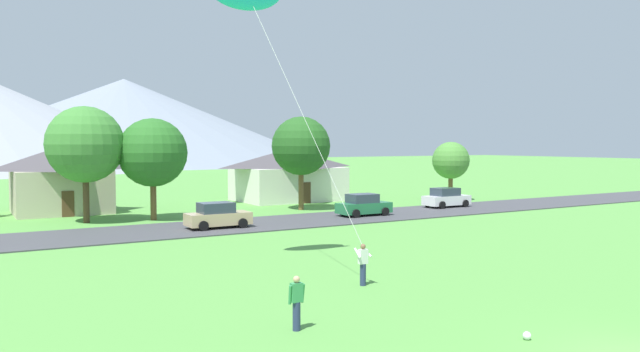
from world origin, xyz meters
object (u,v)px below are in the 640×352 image
at_px(parked_car_tan_mid_east, 218,216).
at_px(house_left_center, 61,178).
at_px(parked_car_white_mid_west, 446,198).
at_px(soccer_ball, 527,336).
at_px(house_leftmost, 288,174).
at_px(tree_right_of_center, 301,146).
at_px(parked_car_green_west_end, 363,205).
at_px(tree_left_of_center, 451,161).
at_px(tree_center, 153,153).
at_px(tree_near_left, 85,145).
at_px(watcher_person, 297,302).

bearing_deg(parked_car_tan_mid_east, house_left_center, 115.82).
distance_m(parked_car_white_mid_west, soccer_ball, 36.50).
xyz_separation_m(house_leftmost, soccer_ball, (-14.31, -41.86, -2.51)).
bearing_deg(tree_right_of_center, house_left_center, 155.80).
bearing_deg(parked_car_green_west_end, tree_left_of_center, 23.47).
distance_m(parked_car_white_mid_west, parked_car_tan_mid_east, 22.16).
relative_size(house_leftmost, house_left_center, 1.35).
bearing_deg(tree_right_of_center, parked_car_tan_mid_east, -144.72).
bearing_deg(tree_center, tree_left_of_center, 0.64).
height_order(tree_near_left, tree_right_of_center, tree_near_left).
height_order(house_leftmost, parked_car_green_west_end, house_leftmost).
bearing_deg(parked_car_green_west_end, watcher_person, -128.82).
height_order(watcher_person, soccer_ball, watcher_person).
xyz_separation_m(parked_car_green_west_end, soccer_ball, (-13.02, -26.95, -0.75)).
xyz_separation_m(tree_center, watcher_person, (-3.79, -28.93, -4.08)).
xyz_separation_m(house_left_center, soccer_ball, (6.61, -41.57, -2.68)).
bearing_deg(parked_car_green_west_end, tree_right_of_center, 105.46).
bearing_deg(parked_car_white_mid_west, watcher_person, -139.24).
bearing_deg(parked_car_tan_mid_east, tree_right_of_center, 35.28).
xyz_separation_m(tree_left_of_center, tree_right_of_center, (-16.78, 0.13, 1.47)).
xyz_separation_m(house_leftmost, watcher_person, (-19.60, -37.68, -1.75)).
bearing_deg(tree_center, parked_car_white_mid_west, -10.85).
xyz_separation_m(watcher_person, soccer_ball, (5.29, -4.18, -0.76)).
xyz_separation_m(house_leftmost, tree_near_left, (-20.36, -7.90, 2.93)).
xyz_separation_m(house_leftmost, house_left_center, (-20.92, -0.29, 0.18)).
height_order(tree_right_of_center, parked_car_white_mid_west, tree_right_of_center).
bearing_deg(house_leftmost, tree_center, -151.05).
distance_m(house_leftmost, house_left_center, 20.93).
xyz_separation_m(tree_left_of_center, soccer_ball, (-27.98, -33.44, -3.82)).
relative_size(tree_near_left, tree_center, 1.11).
distance_m(tree_center, soccer_ball, 33.50).
bearing_deg(house_left_center, parked_car_white_mid_west, -24.01).
relative_size(tree_left_of_center, parked_car_green_west_end, 1.37).
relative_size(house_leftmost, watcher_person, 6.24).
bearing_deg(tree_near_left, parked_car_white_mid_west, -10.81).
bearing_deg(parked_car_tan_mid_east, soccer_ball, -91.78).
distance_m(house_leftmost, parked_car_tan_mid_east, 20.73).
height_order(tree_near_left, parked_car_green_west_end, tree_near_left).
bearing_deg(tree_right_of_center, parked_car_green_west_end, -74.54).
xyz_separation_m(tree_right_of_center, parked_car_green_west_end, (1.83, -6.62, -4.54)).
relative_size(house_leftmost, parked_car_tan_mid_east, 2.48).
distance_m(tree_near_left, watcher_person, 30.15).
height_order(house_leftmost, soccer_ball, house_leftmost).
height_order(parked_car_white_mid_west, watcher_person, parked_car_white_mid_west).
xyz_separation_m(tree_center, parked_car_tan_mid_east, (2.31, -6.89, -4.10)).
distance_m(house_left_center, watcher_person, 37.46).
height_order(parked_car_green_west_end, parked_car_tan_mid_east, same).
bearing_deg(house_left_center, soccer_ball, -80.97).
bearing_deg(tree_right_of_center, parked_car_white_mid_west, -23.72).
xyz_separation_m(tree_center, parked_car_white_mid_west, (24.36, -4.67, -4.10)).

